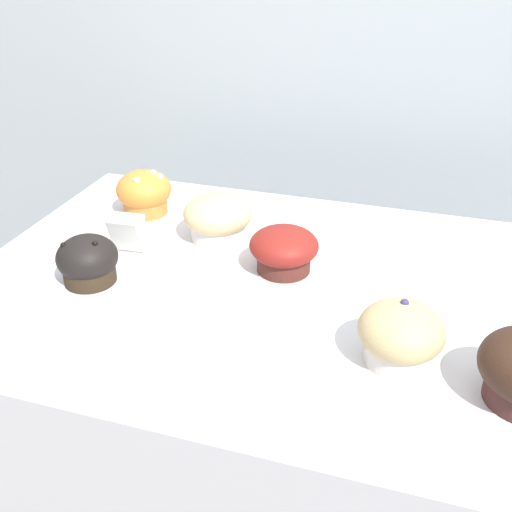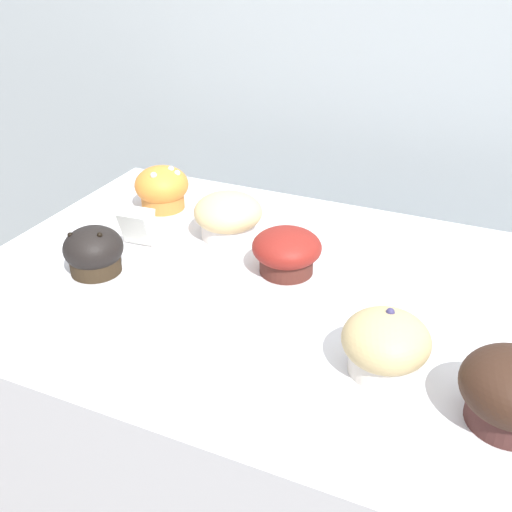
{
  "view_description": "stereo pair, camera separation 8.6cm",
  "coord_description": "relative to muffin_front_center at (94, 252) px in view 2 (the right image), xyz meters",
  "views": [
    {
      "loc": [
        0.15,
        -0.72,
        1.42
      ],
      "look_at": [
        -0.07,
        -0.01,
        1.0
      ],
      "focal_mm": 42.0,
      "sensor_mm": 36.0,
      "label": 1
    },
    {
      "loc": [
        0.23,
        -0.69,
        1.42
      ],
      "look_at": [
        -0.07,
        -0.01,
        1.0
      ],
      "focal_mm": 42.0,
      "sensor_mm": 36.0,
      "label": 2
    }
  ],
  "objects": [
    {
      "name": "wall_back",
      "position": [
        0.31,
        0.67,
        -0.09
      ],
      "size": [
        3.2,
        0.1,
        1.8
      ],
      "primitive_type": "cube",
      "color": "#A8B2B7",
      "rests_on": "ground"
    },
    {
      "name": "display_counter",
      "position": [
        0.31,
        0.07,
        -0.51
      ],
      "size": [
        1.0,
        0.64,
        0.95
      ],
      "primitive_type": "cube",
      "color": "silver",
      "rests_on": "ground"
    },
    {
      "name": "muffin_front_center",
      "position": [
        0.0,
        0.0,
        0.0
      ],
      "size": [
        0.09,
        0.09,
        0.07
      ],
      "color": "#312517",
      "rests_on": "display_counter"
    },
    {
      "name": "muffin_back_left",
      "position": [
        0.13,
        0.19,
        0.0
      ],
      "size": [
        0.11,
        0.11,
        0.08
      ],
      "color": "silver",
      "rests_on": "display_counter"
    },
    {
      "name": "muffin_back_right",
      "position": [
        0.27,
        0.12,
        0.0
      ],
      "size": [
        0.1,
        0.1,
        0.07
      ],
      "color": "#52251E",
      "rests_on": "display_counter"
    },
    {
      "name": "muffin_front_left",
      "position": [
        -0.03,
        0.24,
        0.0
      ],
      "size": [
        0.1,
        0.1,
        0.08
      ],
      "color": "#CD7C37",
      "rests_on": "display_counter"
    },
    {
      "name": "muffin_front_right",
      "position": [
        0.45,
        -0.05,
        0.0
      ],
      "size": [
        0.1,
        0.1,
        0.08
      ],
      "color": "silver",
      "rests_on": "display_counter"
    },
    {
      "name": "price_card",
      "position": [
        0.01,
        0.1,
        -0.0
      ],
      "size": [
        0.05,
        0.05,
        0.06
      ],
      "color": "white",
      "rests_on": "display_counter"
    }
  ]
}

